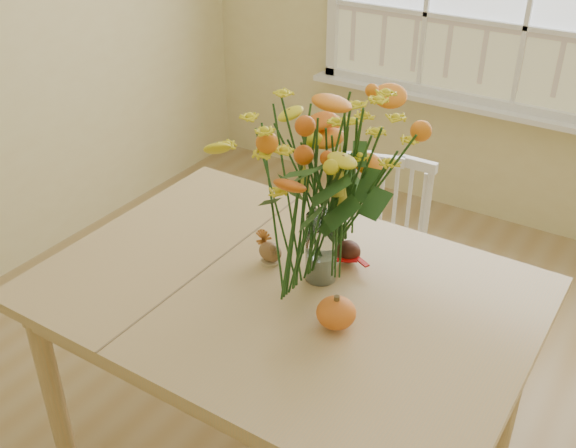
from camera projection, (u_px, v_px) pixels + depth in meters
The scene contains 6 objects.
dining_table at pixel (285, 310), 2.17m from camera, with size 1.51×1.08×0.81m.
windsor_chair at pixel (375, 254), 2.83m from camera, with size 0.52×0.51×0.90m.
flower_vase at pixel (323, 184), 1.99m from camera, with size 0.48×0.48×0.57m.
pumpkin at pixel (336, 314), 1.93m from camera, with size 0.12×0.12×0.09m, color #E05A1A.
turkey_figurine at pixel (270, 252), 2.21m from camera, with size 0.08×0.07×0.10m.
dark_gourd at pixel (348, 253), 2.22m from camera, with size 0.13×0.08×0.07m.
Camera 1 is at (0.84, -1.40, 2.07)m, focal length 42.00 mm.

